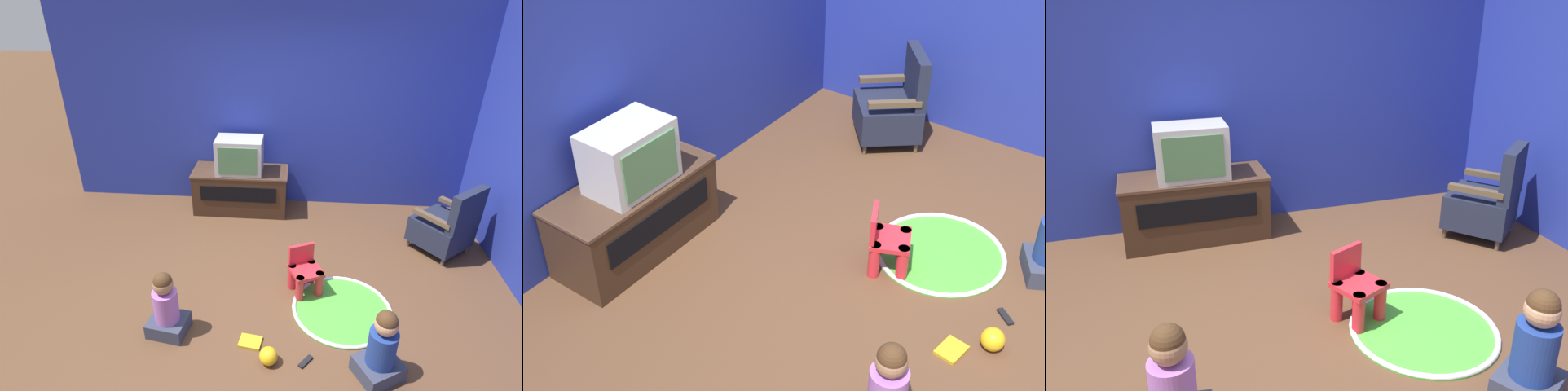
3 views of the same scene
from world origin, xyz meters
TOP-DOWN VIEW (x-y plane):
  - ground_plane at (0.00, 0.00)m, footprint 30.00×30.00m
  - wall_back at (-0.22, 2.11)m, footprint 5.55×0.12m
  - tv_cabinet at (-0.56, 1.76)m, footprint 1.27×0.55m
  - television at (-0.56, 1.73)m, footprint 0.60×0.41m
  - black_armchair at (1.91, 0.98)m, footprint 0.78×0.78m
  - yellow_kid_chair at (0.30, 0.14)m, footprint 0.38×0.38m
  - play_mat at (0.67, -0.12)m, footprint 0.97×0.97m
  - toy_ball at (0.00, -0.79)m, footprint 0.15×0.15m
  - book at (-0.17, -0.60)m, footprint 0.21×0.18m
  - remote_control at (0.31, -0.77)m, footprint 0.13×0.14m

SIDE VIEW (x-z plane):
  - ground_plane at x=0.00m, z-range 0.00..0.00m
  - play_mat at x=0.67m, z-range -0.01..0.03m
  - remote_control at x=0.31m, z-range 0.00..0.02m
  - book at x=-0.17m, z-range 0.00..0.02m
  - toy_ball at x=0.00m, z-range 0.00..0.15m
  - yellow_kid_chair at x=0.30m, z-range -0.04..0.46m
  - tv_cabinet at x=-0.56m, z-range 0.01..0.60m
  - black_armchair at x=1.91m, z-range -0.10..0.77m
  - television at x=-0.56m, z-range 0.58..1.05m
  - wall_back at x=-0.22m, z-range 0.00..2.78m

